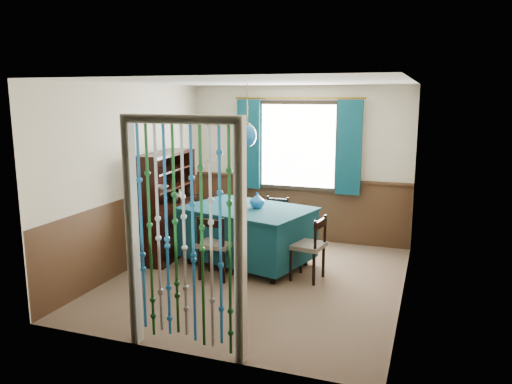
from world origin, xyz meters
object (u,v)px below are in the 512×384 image
at_px(dining_table, 248,232).
at_px(vase_sideboard, 179,195).
at_px(chair_near, 215,245).
at_px(sideboard, 167,220).
at_px(chair_far, 275,222).
at_px(chair_left, 195,223).
at_px(chair_right, 310,246).
at_px(pendant_lamp, 247,135).
at_px(vase_table, 257,201).
at_px(bowl_shelf, 161,187).

bearing_deg(dining_table, vase_sideboard, -177.59).
distance_m(chair_near, sideboard, 1.21).
height_order(chair_far, chair_left, chair_left).
distance_m(dining_table, vase_sideboard, 1.28).
bearing_deg(chair_right, pendant_lamp, 82.20).
xyz_separation_m(dining_table, pendant_lamp, (0.00, 0.00, 1.35)).
bearing_deg(vase_table, sideboard, -176.44).
bearing_deg(chair_far, dining_table, 79.03).
xyz_separation_m(chair_right, vase_sideboard, (-2.15, 0.53, 0.43)).
bearing_deg(bowl_shelf, chair_right, 0.00).
xyz_separation_m(chair_far, chair_left, (-1.10, -0.50, 0.02)).
bearing_deg(chair_left, chair_right, 98.47).
distance_m(chair_left, sideboard, 0.45).
height_order(pendant_lamp, vase_sideboard, pendant_lamp).
height_order(dining_table, chair_near, chair_near).
xyz_separation_m(chair_far, vase_sideboard, (-1.34, -0.52, 0.44)).
bearing_deg(sideboard, chair_right, -9.36).
bearing_deg(dining_table, sideboard, -163.35).
distance_m(dining_table, sideboard, 1.26).
height_order(chair_left, chair_right, chair_left).
height_order(chair_far, bowl_shelf, bowl_shelf).
height_order(dining_table, vase_table, vase_table).
bearing_deg(chair_far, vase_sideboard, 21.33).
distance_m(sideboard, pendant_lamp, 1.78).
xyz_separation_m(chair_far, chair_right, (0.80, -1.06, 0.01)).
xyz_separation_m(dining_table, chair_right, (0.95, -0.28, -0.02)).
height_order(chair_far, vase_table, vase_table).
distance_m(chair_left, bowl_shelf, 0.87).
bearing_deg(pendant_lamp, vase_table, 16.17).
distance_m(dining_table, vase_table, 0.47).
bearing_deg(chair_far, chair_left, 24.54).
bearing_deg(vase_sideboard, dining_table, -12.00).
bearing_deg(vase_sideboard, sideboard, -101.15).
distance_m(bowl_shelf, vase_sideboard, 0.57).
relative_size(sideboard, bowl_shelf, 6.99).
height_order(dining_table, chair_far, dining_table).
distance_m(vase_table, bowl_shelf, 1.37).
distance_m(chair_left, pendant_lamp, 1.68).
xyz_separation_m(sideboard, vase_sideboard, (0.06, 0.30, 0.33)).
xyz_separation_m(chair_left, vase_table, (1.08, -0.24, 0.46)).
bearing_deg(chair_near, vase_sideboard, 137.50).
relative_size(chair_left, sideboard, 0.56).
bearing_deg(chair_far, sideboard, 30.53).
relative_size(dining_table, chair_left, 2.26).
relative_size(chair_left, vase_sideboard, 4.10).
bearing_deg(vase_sideboard, chair_right, -13.97).
relative_size(dining_table, bowl_shelf, 8.77).
xyz_separation_m(dining_table, vase_sideboard, (-1.19, 0.25, 0.41)).
relative_size(chair_left, bowl_shelf, 3.88).
bearing_deg(vase_sideboard, chair_far, 21.29).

